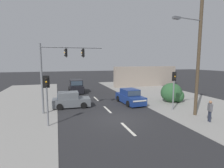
# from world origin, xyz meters

# --- Properties ---
(ground_plane) EXTENTS (140.00, 140.00, 0.00)m
(ground_plane) POSITION_xyz_m (0.00, 0.00, 0.00)
(ground_plane) COLOR #28282B
(lane_dash_near) EXTENTS (0.20, 2.40, 0.01)m
(lane_dash_near) POSITION_xyz_m (0.00, -2.00, 0.00)
(lane_dash_near) COLOR silver
(lane_dash_near) RESTS_ON ground
(lane_dash_mid) EXTENTS (0.20, 2.40, 0.01)m
(lane_dash_mid) POSITION_xyz_m (0.00, 3.00, 0.00)
(lane_dash_mid) COLOR silver
(lane_dash_mid) RESTS_ON ground
(lane_dash_far) EXTENTS (0.20, 2.40, 0.01)m
(lane_dash_far) POSITION_xyz_m (0.00, 8.00, 0.00)
(lane_dash_far) COLOR silver
(lane_dash_far) RESTS_ON ground
(kerb_right_verge) EXTENTS (10.00, 44.00, 0.02)m
(kerb_right_verge) POSITION_xyz_m (9.00, 2.00, 0.01)
(kerb_right_verge) COLOR gray
(kerb_right_verge) RESTS_ON ground
(kerb_left_verge) EXTENTS (8.00, 40.00, 0.02)m
(kerb_left_verge) POSITION_xyz_m (-8.50, 4.00, 0.01)
(kerb_left_verge) COLOR gray
(kerb_left_verge) RESTS_ON ground
(utility_pole_foreground_right) EXTENTS (3.77, 0.67, 10.72)m
(utility_pole_foreground_right) POSITION_xyz_m (6.46, -0.92, 5.73)
(utility_pole_foreground_right) COLOR #4C3D2B
(utility_pole_foreground_right) RESTS_ON ground
(traffic_signal_mast) EXTENTS (5.29, 0.51, 6.00)m
(traffic_signal_mast) POSITION_xyz_m (-4.37, 3.32, 4.15)
(traffic_signal_mast) COLOR slate
(traffic_signal_mast) RESTS_ON ground
(pedestal_signal_right_kerb) EXTENTS (0.44, 0.29, 3.56)m
(pedestal_signal_right_kerb) POSITION_xyz_m (5.82, 1.05, 2.42)
(pedestal_signal_right_kerb) COLOR slate
(pedestal_signal_right_kerb) RESTS_ON ground
(pedestal_signal_left_kerb) EXTENTS (0.44, 0.30, 3.56)m
(pedestal_signal_left_kerb) POSITION_xyz_m (-5.13, 0.12, 2.42)
(pedestal_signal_left_kerb) COLOR slate
(pedestal_signal_left_kerb) RESTS_ON ground
(roadside_bush) EXTENTS (2.51, 2.15, 2.13)m
(roadside_bush) POSITION_xyz_m (7.76, 3.76, 1.01)
(roadside_bush) COLOR #2D5B33
(roadside_bush) RESTS_ON ground
(shopfront_wall_far) EXTENTS (12.00, 1.00, 3.60)m
(shopfront_wall_far) POSITION_xyz_m (11.00, 16.00, 1.80)
(shopfront_wall_far) COLOR #A39384
(shopfront_wall_far) RESTS_ON ground
(sedan_oncoming_mid) EXTENTS (2.05, 4.31, 1.56)m
(sedan_oncoming_mid) POSITION_xyz_m (3.00, 4.60, 0.70)
(sedan_oncoming_mid) COLOR navy
(sedan_oncoming_mid) RESTS_ON ground
(hatchback_receding_far) EXTENTS (3.70, 1.90, 1.53)m
(hatchback_receding_far) POSITION_xyz_m (-3.23, 4.92, 0.70)
(hatchback_receding_far) COLOR slate
(hatchback_receding_far) RESTS_ON ground
(suv_crossing_left) EXTENTS (2.16, 4.59, 1.90)m
(suv_crossing_left) POSITION_xyz_m (-1.83, 13.23, 0.88)
(suv_crossing_left) COLOR black
(suv_crossing_left) RESTS_ON ground
(pedestrian_at_kerb) EXTENTS (0.33, 0.53, 1.63)m
(pedestrian_at_kerb) POSITION_xyz_m (6.36, -2.57, 0.93)
(pedestrian_at_kerb) COLOR #232838
(pedestrian_at_kerb) RESTS_ON ground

